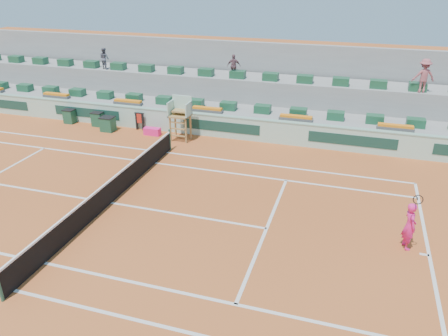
% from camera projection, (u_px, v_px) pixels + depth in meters
% --- Properties ---
extents(ground, '(90.00, 90.00, 0.00)m').
position_uv_depth(ground, '(111.00, 203.00, 17.60)').
color(ground, '#A34A1F').
rests_on(ground, ground).
extents(seating_tier_lower, '(36.00, 4.00, 1.20)m').
position_uv_depth(seating_tier_lower, '(201.00, 112.00, 26.62)').
color(seating_tier_lower, gray).
rests_on(seating_tier_lower, ground).
extents(seating_tier_upper, '(36.00, 2.40, 2.60)m').
position_uv_depth(seating_tier_upper, '(210.00, 94.00, 27.72)').
color(seating_tier_upper, gray).
rests_on(seating_tier_upper, ground).
extents(stadium_back_wall, '(36.00, 0.40, 4.40)m').
position_uv_depth(stadium_back_wall, '(217.00, 74.00, 28.72)').
color(stadium_back_wall, gray).
rests_on(stadium_back_wall, ground).
extents(player_bag, '(0.93, 0.41, 0.41)m').
position_uv_depth(player_bag, '(152.00, 131.00, 24.63)').
color(player_bag, '#FC2081').
rests_on(player_bag, ground).
extents(spectator_left, '(0.79, 0.71, 1.34)m').
position_uv_depth(spectator_left, '(104.00, 58.00, 28.18)').
color(spectator_left, '#535361').
rests_on(spectator_left, seating_tier_upper).
extents(spectator_mid, '(0.85, 0.45, 1.38)m').
position_uv_depth(spectator_mid, '(234.00, 66.00, 25.92)').
color(spectator_mid, '#744D57').
rests_on(spectator_mid, seating_tier_upper).
extents(spectator_right, '(1.28, 0.94, 1.77)m').
position_uv_depth(spectator_right, '(424.00, 76.00, 22.76)').
color(spectator_right, '#A15055').
rests_on(spectator_right, seating_tier_upper).
extents(court_lines, '(23.89, 11.09, 0.01)m').
position_uv_depth(court_lines, '(111.00, 203.00, 17.60)').
color(court_lines, silver).
rests_on(court_lines, ground).
extents(tennis_net, '(0.10, 11.97, 1.10)m').
position_uv_depth(tennis_net, '(110.00, 191.00, 17.38)').
color(tennis_net, black).
rests_on(tennis_net, ground).
extents(advertising_hoarding, '(36.00, 0.34, 1.26)m').
position_uv_depth(advertising_hoarding, '(188.00, 123.00, 24.69)').
color(advertising_hoarding, '#A7D2BE').
rests_on(advertising_hoarding, ground).
extents(umpire_chair, '(1.10, 0.90, 2.40)m').
position_uv_depth(umpire_chair, '(181.00, 112.00, 23.45)').
color(umpire_chair, olive).
rests_on(umpire_chair, ground).
extents(seat_row_lower, '(32.90, 0.60, 0.44)m').
position_uv_depth(seat_row_lower, '(196.00, 103.00, 25.50)').
color(seat_row_lower, '#1A4E30').
rests_on(seat_row_lower, seating_tier_lower).
extents(seat_row_upper, '(32.90, 0.60, 0.44)m').
position_uv_depth(seat_row_upper, '(206.00, 72.00, 26.56)').
color(seat_row_upper, '#1A4E30').
rests_on(seat_row_upper, seating_tier_upper).
extents(flower_planters, '(26.80, 0.36, 0.28)m').
position_uv_depth(flower_planters, '(167.00, 106.00, 25.24)').
color(flower_planters, '#4F4F4F').
rests_on(flower_planters, seating_tier_lower).
extents(drink_cooler_a, '(0.79, 0.68, 0.84)m').
position_uv_depth(drink_cooler_a, '(108.00, 124.00, 25.13)').
color(drink_cooler_a, '#184831').
rests_on(drink_cooler_a, ground).
extents(drink_cooler_b, '(0.66, 0.58, 0.84)m').
position_uv_depth(drink_cooler_b, '(98.00, 119.00, 25.94)').
color(drink_cooler_b, '#184831').
rests_on(drink_cooler_b, ground).
extents(drink_cooler_c, '(0.65, 0.56, 0.84)m').
position_uv_depth(drink_cooler_c, '(70.00, 116.00, 26.42)').
color(drink_cooler_c, '#184831').
rests_on(drink_cooler_c, ground).
extents(towel_rack, '(0.60, 0.10, 1.03)m').
position_uv_depth(towel_rack, '(140.00, 120.00, 25.23)').
color(towel_rack, black).
rests_on(towel_rack, ground).
extents(tennis_player, '(0.57, 0.92, 2.28)m').
position_uv_depth(tennis_player, '(410.00, 226.00, 14.48)').
color(tennis_player, '#FC2081').
rests_on(tennis_player, ground).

